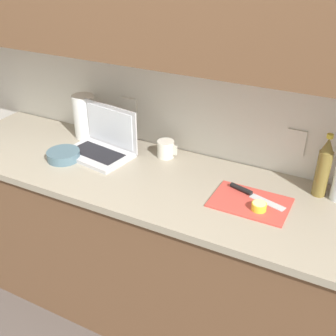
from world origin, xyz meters
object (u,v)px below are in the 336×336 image
object	(u,v)px
paper_towel_roll	(85,116)
measuring_cup	(166,149)
cutting_board	(250,203)
knife	(248,192)
laptop	(103,143)
bowl_white	(64,155)
lemon_half_cut	(259,206)
bottle_green_soda	(323,168)

from	to	relation	value
paper_towel_roll	measuring_cup	bearing A→B (deg)	-1.03
cutting_board	knife	xyz separation A→B (m)	(-0.03, 0.06, 0.01)
laptop	bowl_white	xyz separation A→B (m)	(-0.14, -0.15, -0.04)
cutting_board	bowl_white	size ratio (longest dim) A/B	1.98
bowl_white	paper_towel_roll	size ratio (longest dim) A/B	0.69
cutting_board	lemon_half_cut	bearing A→B (deg)	-38.94
bottle_green_soda	cutting_board	bearing A→B (deg)	-139.74
laptop	cutting_board	world-z (taller)	laptop
laptop	bottle_green_soda	world-z (taller)	bottle_green_soda
laptop	lemon_half_cut	distance (m)	0.90
cutting_board	bowl_white	world-z (taller)	bowl_white
measuring_cup	bottle_green_soda	bearing A→B (deg)	-0.20
lemon_half_cut	paper_towel_roll	distance (m)	1.13
knife	measuring_cup	bearing A→B (deg)	178.38
bottle_green_soda	bowl_white	bearing A→B (deg)	-167.80
knife	paper_towel_roll	size ratio (longest dim) A/B	1.10
bowl_white	knife	bearing A→B (deg)	6.70
lemon_half_cut	measuring_cup	distance (m)	0.63
cutting_board	knife	world-z (taller)	knife
measuring_cup	bowl_white	world-z (taller)	measuring_cup
cutting_board	bottle_green_soda	distance (m)	0.35
measuring_cup	bowl_white	xyz separation A→B (m)	(-0.46, -0.27, -0.02)
knife	bowl_white	world-z (taller)	bowl_white
lemon_half_cut	bowl_white	world-z (taller)	bowl_white
laptop	measuring_cup	bearing A→B (deg)	29.34
laptop	measuring_cup	size ratio (longest dim) A/B	3.55
measuring_cup	bowl_white	bearing A→B (deg)	-149.44
cutting_board	bowl_white	xyz separation A→B (m)	(-0.98, -0.06, 0.02)
bowl_white	paper_towel_roll	bearing A→B (deg)	103.05
bottle_green_soda	knife	bearing A→B (deg)	-151.12
lemon_half_cut	knife	bearing A→B (deg)	129.94
cutting_board	bowl_white	bearing A→B (deg)	-176.78
laptop	lemon_half_cut	size ratio (longest dim) A/B	6.06
lemon_half_cut	bottle_green_soda	xyz separation A→B (m)	(0.20, 0.25, 0.11)
lemon_half_cut	bottle_green_soda	distance (m)	0.34
cutting_board	lemon_half_cut	world-z (taller)	lemon_half_cut
laptop	lemon_half_cut	world-z (taller)	laptop
laptop	bowl_white	size ratio (longest dim) A/B	2.28
laptop	cutting_board	bearing A→B (deg)	2.44
cutting_board	measuring_cup	xyz separation A→B (m)	(-0.53, 0.21, 0.04)
bottle_green_soda	paper_towel_roll	distance (m)	1.29
knife	measuring_cup	xyz separation A→B (m)	(-0.49, 0.16, 0.03)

